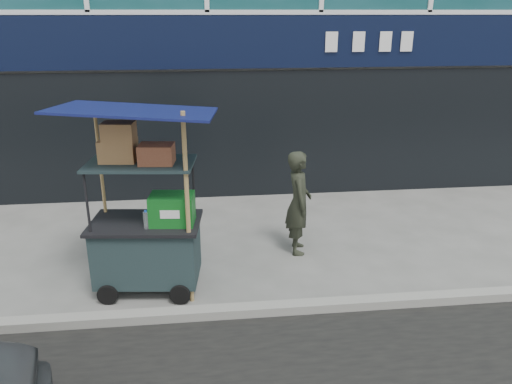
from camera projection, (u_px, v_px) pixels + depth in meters
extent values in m
plane|color=#62625D|center=(222.00, 307.00, 6.11)|extent=(80.00, 80.00, 0.00)
cube|color=gray|center=(223.00, 312.00, 5.91)|extent=(80.00, 0.18, 0.12)
cube|color=black|center=(208.00, 43.00, 8.73)|extent=(15.68, 0.06, 0.90)
cube|color=black|center=(211.00, 137.00, 9.35)|extent=(15.68, 0.04, 2.40)
cube|color=#1C2F30|center=(148.00, 251.00, 6.37)|extent=(1.35, 0.87, 0.74)
cylinder|color=black|center=(107.00, 295.00, 6.13)|extent=(0.26, 0.08, 0.25)
cylinder|color=black|center=(180.00, 295.00, 6.14)|extent=(0.26, 0.08, 0.25)
cube|color=black|center=(145.00, 223.00, 6.23)|extent=(1.44, 0.97, 0.04)
cylinder|color=black|center=(87.00, 204.00, 5.80)|extent=(0.04, 0.04, 0.80)
cylinder|color=black|center=(187.00, 204.00, 5.81)|extent=(0.04, 0.04, 0.80)
cylinder|color=black|center=(103.00, 186.00, 6.40)|extent=(0.04, 0.04, 0.80)
cylinder|color=black|center=(194.00, 186.00, 6.41)|extent=(0.04, 0.04, 0.80)
cube|color=#1C2F30|center=(140.00, 163.00, 5.97)|extent=(1.35, 0.87, 0.03)
cylinder|color=olive|center=(188.00, 212.00, 5.84)|extent=(0.06, 0.06, 2.39)
cylinder|color=olive|center=(104.00, 198.00, 6.46)|extent=(0.05, 0.05, 2.28)
cube|color=#0D0F4A|center=(136.00, 111.00, 5.75)|extent=(1.92, 1.46, 0.21)
cube|color=#0E5A17|center=(172.00, 209.00, 6.11)|extent=(0.57, 0.43, 0.37)
cylinder|color=silver|center=(146.00, 220.00, 5.99)|extent=(0.08, 0.08, 0.21)
cylinder|color=blue|center=(145.00, 211.00, 5.95)|extent=(0.04, 0.04, 0.02)
cube|color=brown|center=(118.00, 150.00, 5.97)|extent=(0.46, 0.36, 0.27)
cube|color=brown|center=(157.00, 154.00, 5.87)|extent=(0.43, 0.34, 0.23)
cube|color=brown|center=(119.00, 131.00, 5.87)|extent=(0.40, 0.31, 0.21)
imported|color=#262A1F|center=(299.00, 203.00, 7.30)|extent=(0.42, 0.60, 1.56)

